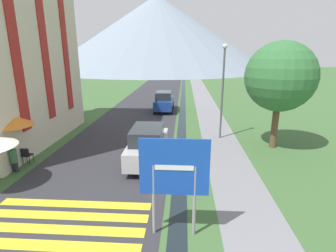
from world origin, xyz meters
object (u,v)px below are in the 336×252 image
(parked_car_far, at_px, (164,101))
(cafe_chair_far_right, at_px, (25,146))
(parked_car_near, at_px, (148,145))
(person_seated_near, at_px, (26,146))
(person_seated_far, at_px, (13,157))
(cafe_chair_middle, at_px, (26,154))
(tree_by_path, at_px, (280,77))
(cafe_umbrella_middle_orange, at_px, (9,120))
(streetlamp, at_px, (223,85))
(road_sign, at_px, (174,175))

(parked_car_far, bearing_deg, cafe_chair_far_right, -119.74)
(parked_car_near, relative_size, person_seated_near, 3.37)
(cafe_chair_far_right, distance_m, person_seated_far, 2.07)
(cafe_chair_middle, height_order, tree_by_path, tree_by_path)
(cafe_umbrella_middle_orange, distance_m, person_seated_far, 1.75)
(cafe_chair_far_right, relative_size, streetlamp, 0.15)
(road_sign, distance_m, tree_by_path, 9.73)
(road_sign, xyz_separation_m, cafe_umbrella_middle_orange, (-7.81, 4.55, 0.29))
(parked_car_far, height_order, cafe_chair_far_right, parked_car_far)
(person_seated_far, distance_m, person_seated_near, 1.52)
(cafe_chair_far_right, bearing_deg, streetlamp, 18.14)
(person_seated_near, bearing_deg, tree_by_path, 11.01)
(streetlamp, relative_size, tree_by_path, 0.98)
(parked_car_near, xyz_separation_m, cafe_chair_middle, (-5.83, -0.66, -0.40))
(parked_car_near, bearing_deg, person_seated_near, 179.99)
(person_seated_far, bearing_deg, parked_car_far, 66.45)
(parked_car_near, relative_size, person_seated_far, 3.29)
(road_sign, relative_size, cafe_chair_far_right, 3.54)
(parked_car_near, xyz_separation_m, tree_by_path, (6.86, 2.55, 3.08))
(person_seated_far, xyz_separation_m, person_seated_near, (-0.32, 1.49, -0.02))
(person_seated_far, bearing_deg, road_sign, -27.29)
(person_seated_far, bearing_deg, cafe_chair_far_right, 109.40)
(parked_car_far, distance_m, tree_by_path, 11.99)
(road_sign, bearing_deg, cafe_umbrella_middle_orange, 149.79)
(cafe_chair_middle, distance_m, cafe_umbrella_middle_orange, 1.80)
(cafe_umbrella_middle_orange, bearing_deg, person_seated_near, 82.51)
(streetlamp, bearing_deg, cafe_umbrella_middle_orange, -155.02)
(road_sign, distance_m, parked_car_far, 17.20)
(cafe_umbrella_middle_orange, xyz_separation_m, streetlamp, (10.38, 4.84, 1.13))
(cafe_chair_far_right, bearing_deg, tree_by_path, 8.15)
(person_seated_far, bearing_deg, parked_car_near, 14.12)
(tree_by_path, bearing_deg, person_seated_far, -162.47)
(streetlamp, bearing_deg, cafe_chair_far_right, -161.20)
(tree_by_path, bearing_deg, person_seated_near, -168.99)
(person_seated_far, height_order, streetlamp, streetlamp)
(cafe_chair_middle, xyz_separation_m, cafe_umbrella_middle_orange, (-0.50, -0.09, 1.73))
(cafe_chair_far_right, bearing_deg, parked_car_near, -4.66)
(parked_car_near, distance_m, person_seated_far, 6.10)
(parked_car_far, xyz_separation_m, streetlamp, (4.18, -7.70, 2.46))
(parked_car_far, distance_m, cafe_chair_far_right, 13.05)
(person_seated_near, distance_m, tree_by_path, 13.74)
(person_seated_near, bearing_deg, person_seated_far, -77.84)
(parked_car_near, xyz_separation_m, cafe_umbrella_middle_orange, (-6.33, -0.75, 1.33))
(streetlamp, height_order, tree_by_path, tree_by_path)
(cafe_chair_middle, distance_m, tree_by_path, 13.54)
(person_seated_near, bearing_deg, parked_car_far, 62.62)
(road_sign, xyz_separation_m, person_seated_far, (-7.40, 3.82, -1.25))
(person_seated_far, bearing_deg, cafe_umbrella_middle_orange, 119.69)
(cafe_chair_far_right, xyz_separation_m, tree_by_path, (13.45, 2.09, 3.48))
(road_sign, distance_m, cafe_chair_middle, 8.78)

